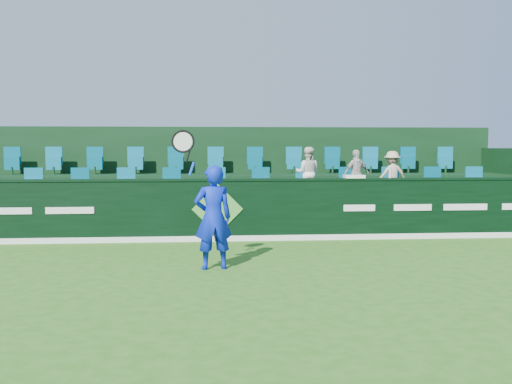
{
  "coord_description": "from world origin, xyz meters",
  "views": [
    {
      "loc": [
        -0.15,
        -8.28,
        2.03
      ],
      "look_at": [
        0.74,
        2.8,
        1.15
      ],
      "focal_mm": 40.0,
      "sensor_mm": 36.0,
      "label": 1
    }
  ],
  "objects": [
    {
      "name": "drinks_bottle",
      "position": [
        3.81,
        4.0,
        1.46
      ],
      "size": [
        0.07,
        0.07,
        0.23
      ],
      "primitive_type": "cylinder",
      "color": "silver",
      "rests_on": "sponsor_hoarding"
    },
    {
      "name": "tennis_player",
      "position": [
        -0.11,
        1.12,
        0.88
      ],
      "size": [
        1.06,
        0.52,
        2.36
      ],
      "color": "#0B22C1",
      "rests_on": "ground"
    },
    {
      "name": "sponsor_hoarding",
      "position": [
        0.0,
        4.0,
        0.67
      ],
      "size": [
        16.0,
        0.25,
        1.35
      ],
      "color": "black",
      "rests_on": "ground"
    },
    {
      "name": "seat_row_front",
      "position": [
        0.0,
        5.5,
        1.1
      ],
      "size": [
        13.5,
        0.5,
        0.6
      ],
      "primitive_type": "cube",
      "color": "#0B6B89",
      "rests_on": "stand_tier_front"
    },
    {
      "name": "ground",
      "position": [
        0.0,
        0.0,
        0.0
      ],
      "size": [
        60.0,
        60.0,
        0.0
      ],
      "primitive_type": "plane",
      "color": "#2C6A19",
      "rests_on": "ground"
    },
    {
      "name": "spectator_middle",
      "position": [
        3.35,
        5.12,
        1.39
      ],
      "size": [
        0.74,
        0.49,
        1.17
      ],
      "primitive_type": "imported",
      "rotation": [
        0.0,
        0.0,
        3.47
      ],
      "color": "beige",
      "rests_on": "stand_tier_front"
    },
    {
      "name": "seat_row_back",
      "position": [
        0.0,
        7.3,
        1.6
      ],
      "size": [
        13.5,
        0.5,
        0.6
      ],
      "primitive_type": "cube",
      "color": "#0B6B89",
      "rests_on": "stand_tier_back"
    },
    {
      "name": "stand_tier_front",
      "position": [
        0.0,
        5.1,
        0.4
      ],
      "size": [
        16.0,
        2.0,
        0.8
      ],
      "primitive_type": "cube",
      "color": "black",
      "rests_on": "ground"
    },
    {
      "name": "stand_tier_back",
      "position": [
        0.0,
        7.0,
        0.65
      ],
      "size": [
        16.0,
        1.8,
        1.3
      ],
      "primitive_type": "cube",
      "color": "black",
      "rests_on": "ground"
    },
    {
      "name": "towel",
      "position": [
        3.0,
        4.0,
        1.38
      ],
      "size": [
        0.44,
        0.29,
        0.07
      ],
      "primitive_type": "cube",
      "color": "white",
      "rests_on": "sponsor_hoarding"
    },
    {
      "name": "spectator_left",
      "position": [
        2.16,
        5.12,
        1.42
      ],
      "size": [
        0.7,
        0.61,
        1.23
      ],
      "primitive_type": "imported",
      "rotation": [
        0.0,
        0.0,
        2.87
      ],
      "color": "white",
      "rests_on": "stand_tier_front"
    },
    {
      "name": "stand_rear",
      "position": [
        0.0,
        7.44,
        1.22
      ],
      "size": [
        16.0,
        4.1,
        2.6
      ],
      "color": "black",
      "rests_on": "ground"
    },
    {
      "name": "spectator_right",
      "position": [
        4.22,
        5.12,
        1.37
      ],
      "size": [
        0.78,
        0.51,
        1.13
      ],
      "primitive_type": "imported",
      "rotation": [
        0.0,
        0.0,
        3.26
      ],
      "color": "#C8AD8D",
      "rests_on": "stand_tier_front"
    }
  ]
}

